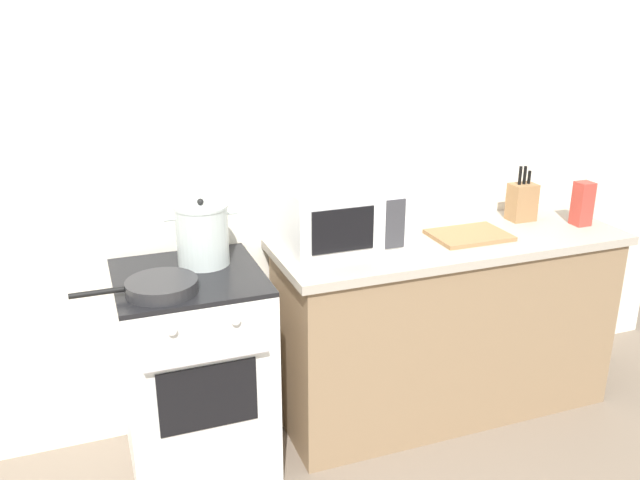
# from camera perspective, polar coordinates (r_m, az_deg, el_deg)

# --- Properties ---
(back_wall) EXTENTS (4.40, 0.10, 2.50)m
(back_wall) POSITION_cam_1_polar(r_m,az_deg,el_deg) (3.20, -1.13, 6.47)
(back_wall) COLOR silver
(back_wall) RESTS_ON ground_plane
(lower_cabinet_right) EXTENTS (1.64, 0.56, 0.88)m
(lower_cabinet_right) POSITION_cam_1_polar(r_m,az_deg,el_deg) (3.43, 10.55, -7.42)
(lower_cabinet_right) COLOR #8C7051
(lower_cabinet_right) RESTS_ON ground_plane
(countertop_right) EXTENTS (1.70, 0.60, 0.04)m
(countertop_right) POSITION_cam_1_polar(r_m,az_deg,el_deg) (3.24, 11.05, -0.16)
(countertop_right) COLOR #ADA393
(countertop_right) RESTS_ON lower_cabinet_right
(stove) EXTENTS (0.60, 0.64, 0.92)m
(stove) POSITION_cam_1_polar(r_m,az_deg,el_deg) (3.01, -10.58, -11.04)
(stove) COLOR white
(stove) RESTS_ON ground_plane
(stock_pot) EXTENTS (0.31, 0.23, 0.29)m
(stock_pot) POSITION_cam_1_polar(r_m,az_deg,el_deg) (2.87, -9.98, 0.46)
(stock_pot) COLOR silver
(stock_pot) RESTS_ON stove
(frying_pan) EXTENTS (0.48, 0.28, 0.05)m
(frying_pan) POSITION_cam_1_polar(r_m,az_deg,el_deg) (2.66, -13.44, -3.86)
(frying_pan) COLOR #28282B
(frying_pan) RESTS_ON stove
(microwave) EXTENTS (0.50, 0.37, 0.30)m
(microwave) POSITION_cam_1_polar(r_m,az_deg,el_deg) (3.00, 1.72, 2.01)
(microwave) COLOR white
(microwave) RESTS_ON countertop_right
(cutting_board) EXTENTS (0.36, 0.26, 0.02)m
(cutting_board) POSITION_cam_1_polar(r_m,az_deg,el_deg) (3.26, 12.58, 0.40)
(cutting_board) COLOR #997047
(cutting_board) RESTS_ON countertop_right
(knife_block) EXTENTS (0.13, 0.10, 0.28)m
(knife_block) POSITION_cam_1_polar(r_m,az_deg,el_deg) (3.57, 16.81, 3.16)
(knife_block) COLOR #997047
(knife_block) RESTS_ON countertop_right
(pasta_box) EXTENTS (0.08, 0.08, 0.22)m
(pasta_box) POSITION_cam_1_polar(r_m,az_deg,el_deg) (3.58, 21.44, 2.90)
(pasta_box) COLOR #B73D33
(pasta_box) RESTS_ON countertop_right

